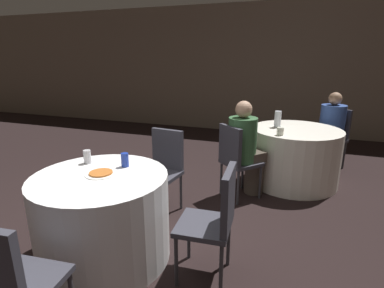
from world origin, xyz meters
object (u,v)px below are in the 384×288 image
(chair_near_north, at_px, (164,163))
(chair_near_south, at_px, (7,280))
(soda_can_blue, at_px, (125,160))
(bottle_far, at_px, (278,119))
(chair_near_east, at_px, (216,215))
(person_blue_shirt, at_px, (329,131))
(table_far, at_px, (294,156))
(pizza_plate_near, at_px, (101,173))
(person_green_jacket, at_px, (246,149))
(table_near, at_px, (103,217))
(soda_can_silver, at_px, (87,157))
(chair_far_southwest, at_px, (235,155))
(chair_far_northeast, at_px, (334,133))

(chair_near_north, distance_m, chair_near_south, 1.92)
(chair_near_north, height_order, chair_near_south, same)
(soda_can_blue, height_order, bottle_far, bottle_far)
(chair_near_east, height_order, person_blue_shirt, person_blue_shirt)
(table_far, bearing_deg, chair_near_north, -136.33)
(person_blue_shirt, xyz_separation_m, pizza_plate_near, (-1.96, -2.93, 0.16))
(table_far, distance_m, person_green_jacket, 0.88)
(table_near, height_order, pizza_plate_near, pizza_plate_near)
(soda_can_blue, distance_m, bottle_far, 2.33)
(soda_can_silver, distance_m, bottle_far, 2.56)
(chair_near_east, distance_m, person_blue_shirt, 3.06)
(chair_near_south, distance_m, chair_far_southwest, 2.56)
(chair_near_east, bearing_deg, chair_near_south, 135.95)
(chair_near_east, bearing_deg, soda_can_blue, 74.05)
(chair_far_southwest, bearing_deg, chair_near_south, -65.42)
(person_green_jacket, bearing_deg, chair_near_south, -66.83)
(chair_far_southwest, relative_size, soda_can_silver, 7.51)
(table_far, height_order, pizza_plate_near, pizza_plate_near)
(table_near, bearing_deg, chair_near_east, 3.90)
(table_far, relative_size, chair_near_south, 1.30)
(chair_near_north, height_order, bottle_far, bottle_far)
(soda_can_silver, bearing_deg, table_near, -37.67)
(chair_far_northeast, xyz_separation_m, soda_can_blue, (-1.95, -2.84, 0.27))
(person_blue_shirt, distance_m, soda_can_blue, 3.29)
(table_far, relative_size, soda_can_blue, 9.73)
(person_green_jacket, bearing_deg, person_blue_shirt, 93.76)
(table_far, xyz_separation_m, person_green_jacket, (-0.56, -0.64, 0.23))
(chair_far_southwest, xyz_separation_m, bottle_far, (0.41, 0.79, 0.32))
(chair_near_east, height_order, soda_can_silver, chair_near_east)
(chair_near_east, height_order, person_green_jacket, person_green_jacket)
(table_near, distance_m, person_blue_shirt, 3.55)
(chair_near_north, relative_size, bottle_far, 4.15)
(chair_near_south, bearing_deg, bottle_far, 64.94)
(table_far, height_order, soda_can_silver, soda_can_silver)
(chair_near_east, bearing_deg, pizza_plate_near, 88.02)
(soda_can_blue, bearing_deg, bottle_far, 60.54)
(table_near, distance_m, bottle_far, 2.63)
(soda_can_blue, bearing_deg, table_near, -108.82)
(table_near, xyz_separation_m, table_far, (1.48, 2.25, 0.00))
(soda_can_blue, xyz_separation_m, bottle_far, (1.14, 2.02, 0.05))
(table_near, height_order, chair_far_southwest, chair_far_southwest)
(person_blue_shirt, bearing_deg, chair_far_northeast, -90.00)
(person_green_jacket, relative_size, pizza_plate_near, 4.61)
(chair_far_southwest, relative_size, person_green_jacket, 0.77)
(table_near, distance_m, table_far, 2.69)
(pizza_plate_near, bearing_deg, soda_can_silver, 146.16)
(chair_far_southwest, distance_m, person_green_jacket, 0.17)
(chair_near_south, xyz_separation_m, bottle_far, (1.13, 3.24, 0.32))
(table_near, xyz_separation_m, person_blue_shirt, (1.95, 2.96, 0.23))
(person_green_jacket, distance_m, person_blue_shirt, 1.69)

